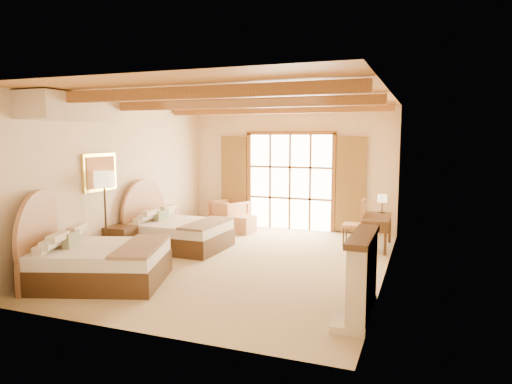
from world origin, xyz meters
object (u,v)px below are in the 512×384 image
at_px(nightstand, 121,241).
at_px(armchair, 229,214).
at_px(bed_far, 174,230).
at_px(desk, 377,231).
at_px(bed_near, 93,258).

xyz_separation_m(nightstand, armchair, (0.90, 3.48, 0.07)).
relative_size(bed_far, nightstand, 3.26).
bearing_deg(armchair, bed_far, 108.97).
height_order(bed_far, desk, bed_far).
xyz_separation_m(bed_far, armchair, (0.23, 2.48, -0.02)).
bearing_deg(desk, armchair, 164.65).
relative_size(armchair, desk, 0.62).
bearing_deg(bed_near, nightstand, 93.18).
distance_m(nightstand, armchair, 3.60).
bearing_deg(nightstand, bed_near, -70.83).
distance_m(armchair, desk, 4.08).
bearing_deg(desk, nightstand, -154.64).
bearing_deg(bed_far, nightstand, -122.34).
bearing_deg(armchair, bed_near, 111.19).
relative_size(bed_near, armchair, 3.07).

